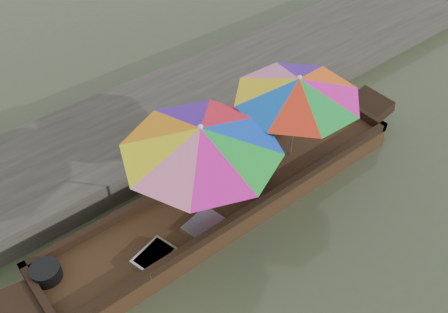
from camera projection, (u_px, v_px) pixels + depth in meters
water at (228, 206)px, 7.88m from camera, size 80.00×80.00×0.00m
dock at (151, 125)px, 8.96m from camera, size 22.00×2.20×0.50m
boat_hull at (228, 199)px, 7.76m from camera, size 6.12×1.20×0.35m
cooking_pot at (46, 273)px, 6.45m from camera, size 0.39×0.39×0.20m
tray_crayfish at (154, 257)px, 6.70m from camera, size 0.63×0.51×0.09m
tray_scallop at (203, 224)px, 7.13m from camera, size 0.61×0.48×0.06m
charcoal_grill at (259, 173)px, 7.82m from camera, size 0.34×0.34×0.16m
supply_bag at (232, 174)px, 7.73m from camera, size 0.31×0.27×0.26m
vendor at (250, 154)px, 7.48m from camera, size 0.61×0.58×1.04m
umbrella_bow at (202, 168)px, 6.90m from camera, size 2.29×2.29×1.55m
umbrella_stern at (295, 118)px, 7.71m from camera, size 2.52×2.52×1.55m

